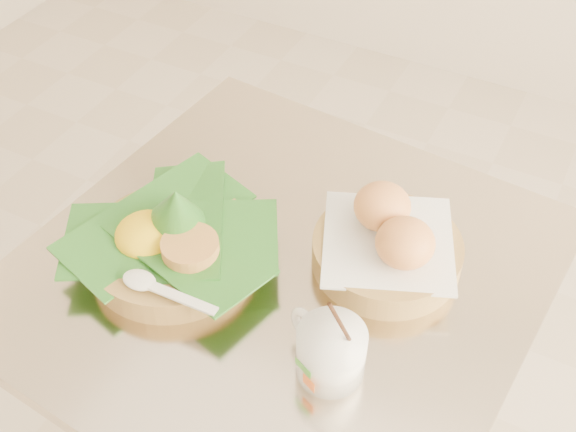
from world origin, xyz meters
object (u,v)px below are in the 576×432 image
at_px(cafe_table, 282,354).
at_px(rice_basket, 171,239).
at_px(coffee_mug, 330,350).
at_px(bread_basket, 389,244).

bearing_deg(cafe_table, rice_basket, -157.83).
height_order(cafe_table, coffee_mug, coffee_mug).
bearing_deg(coffee_mug, cafe_table, 136.61).
bearing_deg(cafe_table, bread_basket, 29.95).
bearing_deg(coffee_mug, rice_basket, 166.55).
bearing_deg(bread_basket, rice_basket, -154.01).
distance_m(cafe_table, rice_basket, 0.31).
height_order(cafe_table, rice_basket, rice_basket).
relative_size(bread_basket, coffee_mug, 1.57).
distance_m(cafe_table, coffee_mug, 0.32).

